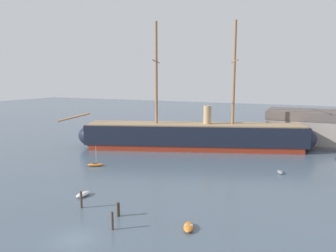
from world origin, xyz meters
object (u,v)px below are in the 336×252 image
(dinghy_foreground_left, at_px, (83,194))
(sailboat_mid_left, at_px, (96,165))
(motorboat_far_left, at_px, (133,135))
(dinghy_alongside_stern, at_px, (280,172))
(dinghy_foreground_right, at_px, (188,227))
(tall_ship, at_px, (194,136))
(mooring_piling_nearest, at_px, (118,209))
(mooring_piling_left_pair, at_px, (81,200))
(mooring_piling_right_pair, at_px, (112,221))

(dinghy_foreground_left, height_order, sailboat_mid_left, sailboat_mid_left)
(motorboat_far_left, bearing_deg, dinghy_foreground_left, -67.63)
(dinghy_alongside_stern, bearing_deg, dinghy_foreground_left, -136.52)
(dinghy_foreground_left, bearing_deg, dinghy_foreground_right, -9.88)
(tall_ship, bearing_deg, dinghy_foreground_left, -96.40)
(mooring_piling_nearest, bearing_deg, dinghy_foreground_left, 157.43)
(mooring_piling_left_pair, bearing_deg, motorboat_far_left, 113.54)
(mooring_piling_left_pair, xyz_separation_m, mooring_piling_right_pair, (7.49, -3.42, -0.09))
(sailboat_mid_left, height_order, motorboat_far_left, sailboat_mid_left)
(dinghy_foreground_right, distance_m, mooring_piling_right_pair, 8.94)
(mooring_piling_nearest, bearing_deg, dinghy_alongside_stern, 58.60)
(mooring_piling_left_pair, distance_m, mooring_piling_right_pair, 8.23)
(dinghy_alongside_stern, distance_m, mooring_piling_right_pair, 35.24)
(dinghy_alongside_stern, relative_size, mooring_piling_left_pair, 0.93)
(dinghy_alongside_stern, distance_m, mooring_piling_left_pair, 36.47)
(dinghy_alongside_stern, xyz_separation_m, mooring_piling_left_pair, (-23.27, -28.07, 0.95))
(motorboat_far_left, bearing_deg, sailboat_mid_left, -72.09)
(sailboat_mid_left, bearing_deg, dinghy_foreground_left, -58.69)
(tall_ship, xyz_separation_m, dinghy_foreground_right, (14.01, -40.30, -3.03))
(mooring_piling_nearest, xyz_separation_m, mooring_piling_right_pair, (1.41, -3.32, 0.19))
(dinghy_alongside_stern, distance_m, mooring_piling_nearest, 33.01)
(tall_ship, distance_m, motorboat_far_left, 24.32)
(motorboat_far_left, distance_m, mooring_piling_right_pair, 59.54)
(dinghy_foreground_right, relative_size, mooring_piling_left_pair, 1.18)
(mooring_piling_left_pair, bearing_deg, mooring_piling_nearest, -0.97)
(dinghy_foreground_right, height_order, dinghy_alongside_stern, dinghy_foreground_right)
(sailboat_mid_left, relative_size, motorboat_far_left, 1.03)
(motorboat_far_left, relative_size, mooring_piling_right_pair, 1.84)
(dinghy_foreground_left, xyz_separation_m, dinghy_alongside_stern, (25.89, 24.56, -0.07))
(sailboat_mid_left, bearing_deg, dinghy_alongside_stern, 17.06)
(mooring_piling_nearest, distance_m, mooring_piling_left_pair, 6.09)
(dinghy_foreground_right, bearing_deg, dinghy_alongside_stern, 74.44)
(mooring_piling_nearest, height_order, mooring_piling_right_pair, mooring_piling_right_pair)
(dinghy_alongside_stern, relative_size, mooring_piling_nearest, 1.22)
(dinghy_alongside_stern, xyz_separation_m, motorboat_far_left, (-44.50, 20.66, 0.35))
(mooring_piling_nearest, bearing_deg, sailboat_mid_left, 134.34)
(sailboat_mid_left, distance_m, motorboat_far_left, 32.82)
(tall_ship, relative_size, mooring_piling_left_pair, 25.98)
(dinghy_alongside_stern, height_order, mooring_piling_nearest, mooring_piling_nearest)
(dinghy_foreground_right, height_order, motorboat_far_left, motorboat_far_left)
(dinghy_foreground_left, bearing_deg, tall_ship, 83.60)
(tall_ship, distance_m, mooring_piling_nearest, 41.07)
(dinghy_foreground_right, xyz_separation_m, mooring_piling_left_pair, (-15.55, -0.35, 0.89))
(dinghy_foreground_left, bearing_deg, mooring_piling_right_pair, -34.46)
(tall_ship, relative_size, motorboat_far_left, 15.32)
(tall_ship, distance_m, dinghy_foreground_left, 37.49)
(dinghy_foreground_left, distance_m, mooring_piling_nearest, 9.44)
(motorboat_far_left, xyz_separation_m, mooring_piling_left_pair, (21.23, -48.73, 0.61))
(mooring_piling_left_pair, bearing_deg, mooring_piling_right_pair, -24.57)
(dinghy_foreground_right, xyz_separation_m, motorboat_far_left, (-36.78, 48.38, 0.28))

